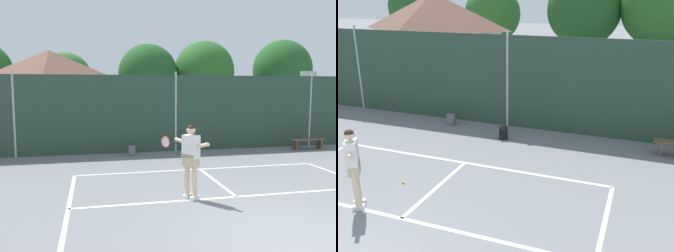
% 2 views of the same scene
% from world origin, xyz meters
% --- Properties ---
extents(chainlink_fence, '(26.09, 0.09, 3.41)m').
position_xyz_m(chainlink_fence, '(0.00, 9.00, 1.63)').
color(chainlink_fence, '#284233').
rests_on(chainlink_fence, ground).
extents(clubhouse_building, '(5.88, 4.72, 4.65)m').
position_xyz_m(clubhouse_building, '(-5.64, 13.67, 2.41)').
color(clubhouse_building, beige).
rests_on(clubhouse_building, ground).
extents(treeline_backdrop, '(27.12, 4.31, 6.54)m').
position_xyz_m(treeline_backdrop, '(1.64, 20.43, 3.83)').
color(treeline_backdrop, brown).
rests_on(treeline_backdrop, ground).
extents(tennis_player, '(0.96, 1.14, 1.85)m').
position_xyz_m(tennis_player, '(-1.19, 2.56, 1.11)').
color(tennis_player, silver).
rests_on(tennis_player, ground).
extents(tennis_ball, '(0.07, 0.07, 0.07)m').
position_xyz_m(tennis_ball, '(-0.90, 3.83, 0.03)').
color(tennis_ball, '#CCE033').
rests_on(tennis_ball, ground).
extents(backpack_grey, '(0.30, 0.27, 0.46)m').
position_xyz_m(backpack_grey, '(-1.99, 8.38, 0.19)').
color(backpack_grey, slate).
rests_on(backpack_grey, ground).
extents(backpack_black, '(0.32, 0.31, 0.46)m').
position_xyz_m(backpack_black, '(0.35, 7.67, 0.19)').
color(backpack_black, black).
rests_on(backpack_black, ground).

